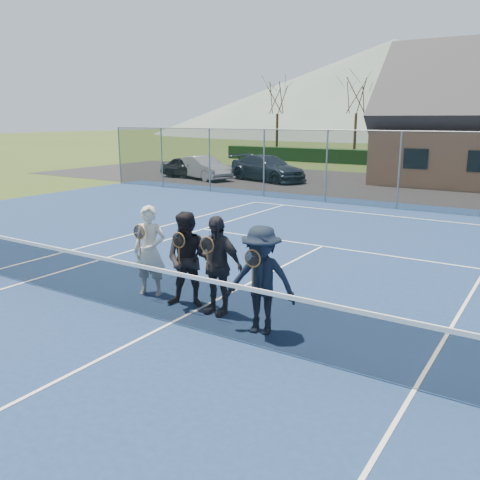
{
  "coord_description": "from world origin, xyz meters",
  "views": [
    {
      "loc": [
        5.42,
        -6.27,
        3.47
      ],
      "look_at": [
        0.44,
        1.5,
        1.25
      ],
      "focal_mm": 38.0,
      "sensor_mm": 36.0,
      "label": 1
    }
  ],
  "objects": [
    {
      "name": "player_b",
      "position": [
        -0.26,
        0.82,
        0.92
      ],
      "size": [
        1.06,
        0.96,
        1.8
      ],
      "color": "black",
      "rests_on": "court_surface"
    },
    {
      "name": "player_d",
      "position": [
        1.49,
        0.49,
        0.92
      ],
      "size": [
        1.28,
        0.9,
        1.8
      ],
      "color": "black",
      "rests_on": "court_surface"
    },
    {
      "name": "player_a",
      "position": [
        -1.31,
        0.92,
        0.92
      ],
      "size": [
        0.76,
        0.63,
        1.8
      ],
      "color": "beige",
      "rests_on": "court_surface"
    },
    {
      "name": "hill_west",
      "position": [
        -25.0,
        95.0,
        9.0
      ],
      "size": [
        110.0,
        110.0,
        18.0
      ],
      "primitive_type": "cone",
      "color": "slate",
      "rests_on": "ground"
    },
    {
      "name": "car_a",
      "position": [
        -13.53,
        17.68,
        0.62
      ],
      "size": [
        3.67,
        1.49,
        1.25
      ],
      "primitive_type": "imported",
      "rotation": [
        0.0,
        0.0,
        1.58
      ],
      "color": "black",
      "rests_on": "ground"
    },
    {
      "name": "tarmac_carpark",
      "position": [
        -4.0,
        20.0,
        0.01
      ],
      "size": [
        40.0,
        12.0,
        0.01
      ],
      "primitive_type": "cube",
      "color": "black",
      "rests_on": "ground"
    },
    {
      "name": "court_surface",
      "position": [
        0.0,
        0.0,
        0.01
      ],
      "size": [
        30.0,
        30.0,
        0.02
      ],
      "primitive_type": "cube",
      "color": "navy",
      "rests_on": "ground"
    },
    {
      "name": "car_c",
      "position": [
        -8.86,
        18.85,
        0.72
      ],
      "size": [
        5.3,
        3.33,
        1.43
      ],
      "primitive_type": "imported",
      "rotation": [
        0.0,
        0.0,
        1.28
      ],
      "color": "#192332",
      "rests_on": "ground"
    },
    {
      "name": "court_markings",
      "position": [
        0.0,
        0.0,
        0.02
      ],
      "size": [
        11.03,
        23.83,
        0.01
      ],
      "color": "white",
      "rests_on": "court_surface"
    },
    {
      "name": "player_c",
      "position": [
        0.37,
        0.82,
        0.92
      ],
      "size": [
        1.06,
        0.51,
        1.8
      ],
      "color": "#232227",
      "rests_on": "court_surface"
    },
    {
      "name": "ground",
      "position": [
        0.0,
        20.0,
        0.0
      ],
      "size": [
        220.0,
        220.0,
        0.0
      ],
      "primitive_type": "plane",
      "color": "#324619",
      "rests_on": "ground"
    },
    {
      "name": "tree_a",
      "position": [
        -16.0,
        33.0,
        5.79
      ],
      "size": [
        3.2,
        3.2,
        7.77
      ],
      "color": "#351F13",
      "rests_on": "ground"
    },
    {
      "name": "tennis_net",
      "position": [
        0.0,
        0.0,
        0.54
      ],
      "size": [
        11.68,
        0.08,
        1.1
      ],
      "color": "slate",
      "rests_on": "ground"
    },
    {
      "name": "tree_b",
      "position": [
        -9.0,
        33.0,
        5.79
      ],
      "size": [
        3.2,
        3.2,
        7.77
      ],
      "color": "#3D2516",
      "rests_on": "ground"
    },
    {
      "name": "perimeter_fence",
      "position": [
        0.0,
        13.5,
        1.52
      ],
      "size": [
        30.07,
        0.07,
        3.02
      ],
      "color": "slate",
      "rests_on": "ground"
    },
    {
      "name": "car_b",
      "position": [
        -12.37,
        17.48,
        0.66
      ],
      "size": [
        4.27,
        2.65,
        1.33
      ],
      "primitive_type": "imported",
      "rotation": [
        0.0,
        0.0,
        1.24
      ],
      "color": "#9899A0",
      "rests_on": "ground"
    },
    {
      "name": "hedge_row",
      "position": [
        0.0,
        32.0,
        0.55
      ],
      "size": [
        40.0,
        1.2,
        1.1
      ],
      "primitive_type": "cube",
      "color": "black",
      "rests_on": "ground"
    }
  ]
}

